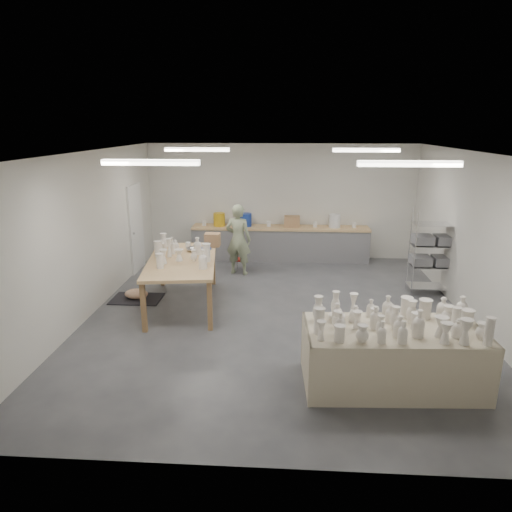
# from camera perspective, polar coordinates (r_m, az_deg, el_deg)

# --- Properties ---
(room) EXTENTS (8.00, 8.02, 3.00)m
(room) POSITION_cam_1_polar(r_m,az_deg,el_deg) (8.17, 2.09, 6.22)
(room) COLOR #424449
(room) RESTS_ON ground
(back_counter) EXTENTS (4.60, 0.60, 1.24)m
(back_counter) POSITION_cam_1_polar(r_m,az_deg,el_deg) (12.02, 2.97, 1.76)
(back_counter) COLOR tan
(back_counter) RESTS_ON ground
(wire_shelf) EXTENTS (0.88, 0.48, 1.80)m
(wire_shelf) POSITION_cam_1_polar(r_m,az_deg,el_deg) (10.18, 21.20, 0.55)
(wire_shelf) COLOR silver
(wire_shelf) RESTS_ON ground
(drying_table) EXTENTS (2.42, 1.23, 1.21)m
(drying_table) POSITION_cam_1_polar(r_m,az_deg,el_deg) (6.59, 16.72, -11.60)
(drying_table) COLOR olive
(drying_table) RESTS_ON ground
(work_table) EXTENTS (1.59, 2.68, 1.33)m
(work_table) POSITION_cam_1_polar(r_m,az_deg,el_deg) (9.04, -9.01, -0.17)
(work_table) COLOR tan
(work_table) RESTS_ON ground
(rug) EXTENTS (1.00, 0.70, 0.02)m
(rug) POSITION_cam_1_polar(r_m,az_deg,el_deg) (9.73, -14.68, -5.19)
(rug) COLOR black
(rug) RESTS_ON ground
(cat) EXTENTS (0.54, 0.44, 0.21)m
(cat) POSITION_cam_1_polar(r_m,az_deg,el_deg) (9.67, -14.63, -4.60)
(cat) COLOR white
(cat) RESTS_ON rug
(potter) EXTENTS (0.69, 0.54, 1.69)m
(potter) POSITION_cam_1_polar(r_m,az_deg,el_deg) (10.79, -2.22, 2.08)
(potter) COLOR #97A47F
(potter) RESTS_ON ground
(red_stool) EXTENTS (0.31, 0.31, 0.29)m
(red_stool) POSITION_cam_1_polar(r_m,az_deg,el_deg) (11.20, -2.05, -0.51)
(red_stool) COLOR red
(red_stool) RESTS_ON ground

